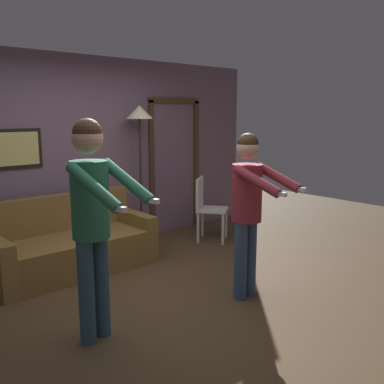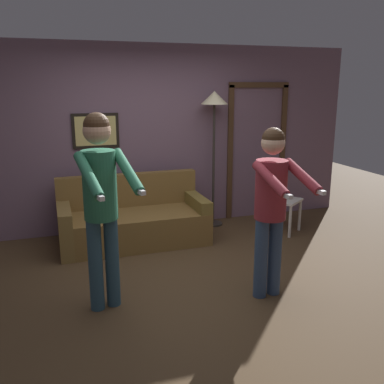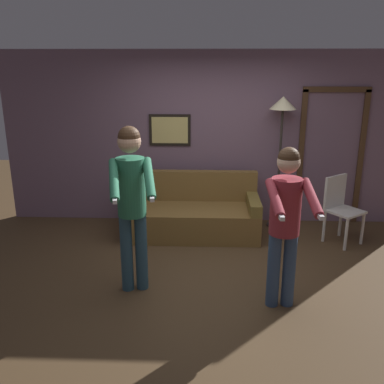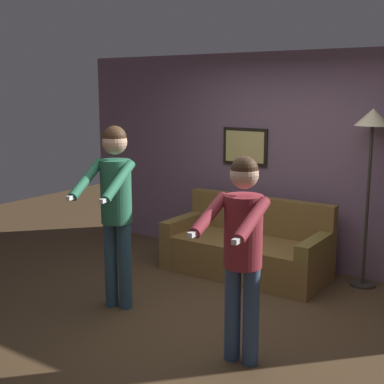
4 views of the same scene
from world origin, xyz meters
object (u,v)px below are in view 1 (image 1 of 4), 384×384
Objects in this scene: couch at (71,247)px; torchiere_lamp at (140,126)px; person_standing_right at (248,201)px; dining_chair_distant at (207,205)px; person_standing_left at (92,208)px.

couch is 1.93m from torchiere_lamp.
person_standing_right is 1.79× the size of dining_chair_distant.
dining_chair_distant is at bearing 58.05° from person_standing_right.
person_standing_left reaches higher than couch.
couch is 1.14× the size of person_standing_right.
torchiere_lamp is at bearing 144.68° from dining_chair_distant.
torchiere_lamp reaches higher than person_standing_left.
person_standing_left is (-1.85, -1.99, -0.56)m from torchiere_lamp.
dining_chair_distant is (0.77, -0.55, -1.15)m from torchiere_lamp.
dining_chair_distant reaches higher than couch.
torchiere_lamp is at bearing 47.16° from person_standing_left.
person_standing_right is at bearing -62.84° from couch.
dining_chair_distant is (1.07, 1.72, -0.48)m from person_standing_right.
torchiere_lamp is 2.38m from person_standing_right.
person_standing_left is at bearing 170.09° from person_standing_right.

